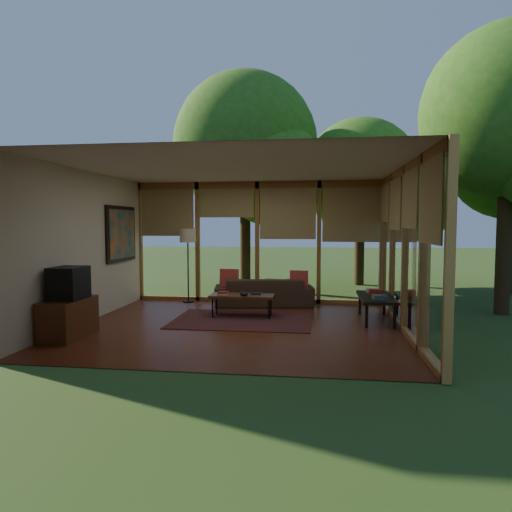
# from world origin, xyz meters

# --- Properties ---
(floor) EXTENTS (5.50, 5.50, 0.00)m
(floor) POSITION_xyz_m (0.00, 0.00, 0.00)
(floor) COLOR brown
(floor) RESTS_ON ground
(ceiling) EXTENTS (5.50, 5.50, 0.00)m
(ceiling) POSITION_xyz_m (0.00, 0.00, 2.70)
(ceiling) COLOR silver
(ceiling) RESTS_ON ground
(wall_left) EXTENTS (0.04, 5.00, 2.70)m
(wall_left) POSITION_xyz_m (-2.75, 0.00, 1.35)
(wall_left) COLOR beige
(wall_left) RESTS_ON ground
(wall_front) EXTENTS (5.50, 0.04, 2.70)m
(wall_front) POSITION_xyz_m (0.00, -2.50, 1.35)
(wall_front) COLOR beige
(wall_front) RESTS_ON ground
(window_wall_back) EXTENTS (5.50, 0.12, 2.70)m
(window_wall_back) POSITION_xyz_m (0.00, 2.50, 1.35)
(window_wall_back) COLOR #A06B31
(window_wall_back) RESTS_ON ground
(window_wall_right) EXTENTS (0.12, 5.00, 2.70)m
(window_wall_right) POSITION_xyz_m (2.75, 0.00, 1.35)
(window_wall_right) COLOR #A06B31
(window_wall_right) RESTS_ON ground
(tree_nw) EXTENTS (3.82, 3.82, 5.78)m
(tree_nw) POSITION_xyz_m (-0.58, 4.55, 3.86)
(tree_nw) COLOR #362713
(tree_nw) RESTS_ON ground
(tree_ne) EXTENTS (3.35, 3.35, 4.79)m
(tree_ne) POSITION_xyz_m (2.56, 5.91, 3.11)
(tree_ne) COLOR #362713
(tree_ne) RESTS_ON ground
(tree_se) EXTENTS (3.29, 3.29, 5.55)m
(tree_se) POSITION_xyz_m (4.94, 1.78, 3.89)
(tree_se) COLOR #362713
(tree_se) RESTS_ON ground
(tree_far) EXTENTS (2.98, 2.98, 4.86)m
(tree_far) POSITION_xyz_m (6.09, 4.51, 3.35)
(tree_far) COLOR #362713
(tree_far) RESTS_ON ground
(rug) EXTENTS (2.50, 1.77, 0.01)m
(rug) POSITION_xyz_m (-0.01, 0.47, 0.01)
(rug) COLOR maroon
(rug) RESTS_ON floor
(sofa) EXTENTS (2.19, 1.13, 0.61)m
(sofa) POSITION_xyz_m (0.21, 2.00, 0.30)
(sofa) COLOR #3D2D1E
(sofa) RESTS_ON floor
(pillow_left) EXTENTS (0.40, 0.21, 0.41)m
(pillow_left) POSITION_xyz_m (-0.54, 1.95, 0.58)
(pillow_left) COLOR maroon
(pillow_left) RESTS_ON sofa
(pillow_right) EXTENTS (0.38, 0.20, 0.40)m
(pillow_right) POSITION_xyz_m (0.96, 1.95, 0.57)
(pillow_right) COLOR maroon
(pillow_right) RESTS_ON sofa
(ct_book_lower) EXTENTS (0.20, 0.15, 0.03)m
(ct_book_lower) POSITION_xyz_m (-0.41, 0.71, 0.44)
(ct_book_lower) COLOR #B2A8A1
(ct_book_lower) RESTS_ON coffee_table
(ct_book_upper) EXTENTS (0.21, 0.17, 0.03)m
(ct_book_upper) POSITION_xyz_m (-0.41, 0.71, 0.47)
(ct_book_upper) COLOR maroon
(ct_book_upper) RESTS_ON coffee_table
(ct_book_side) EXTENTS (0.21, 0.17, 0.03)m
(ct_book_side) POSITION_xyz_m (0.19, 0.84, 0.44)
(ct_book_side) COLOR black
(ct_book_side) RESTS_ON coffee_table
(ct_bowl) EXTENTS (0.16, 0.16, 0.07)m
(ct_bowl) POSITION_xyz_m (-0.01, 0.66, 0.46)
(ct_bowl) COLOR black
(ct_bowl) RESTS_ON coffee_table
(media_cabinet) EXTENTS (0.50, 1.00, 0.60)m
(media_cabinet) POSITION_xyz_m (-2.47, -1.14, 0.30)
(media_cabinet) COLOR #572F17
(media_cabinet) RESTS_ON floor
(television) EXTENTS (0.45, 0.55, 0.50)m
(television) POSITION_xyz_m (-2.45, -1.14, 0.85)
(television) COLOR black
(television) RESTS_ON media_cabinet
(console_book_a) EXTENTS (0.25, 0.20, 0.08)m
(console_book_a) POSITION_xyz_m (2.40, 0.34, 0.50)
(console_book_a) COLOR #38635C
(console_book_a) RESTS_ON side_console
(console_book_b) EXTENTS (0.25, 0.19, 0.11)m
(console_book_b) POSITION_xyz_m (2.40, 0.79, 0.51)
(console_book_b) COLOR maroon
(console_book_b) RESTS_ON side_console
(console_book_c) EXTENTS (0.26, 0.20, 0.07)m
(console_book_c) POSITION_xyz_m (2.40, 1.19, 0.49)
(console_book_c) COLOR #B2A8A1
(console_book_c) RESTS_ON side_console
(floor_lamp) EXTENTS (0.36, 0.36, 1.65)m
(floor_lamp) POSITION_xyz_m (-1.54, 2.26, 1.41)
(floor_lamp) COLOR black
(floor_lamp) RESTS_ON floor
(coffee_table) EXTENTS (1.20, 0.50, 0.43)m
(coffee_table) POSITION_xyz_m (-0.06, 0.76, 0.39)
(coffee_table) COLOR #572F17
(coffee_table) RESTS_ON floor
(side_console) EXTENTS (0.60, 1.40, 0.46)m
(side_console) POSITION_xyz_m (2.40, 0.74, 0.41)
(side_console) COLOR black
(side_console) RESTS_ON floor
(wall_painting) EXTENTS (0.06, 1.35, 1.15)m
(wall_painting) POSITION_xyz_m (-2.71, 1.40, 1.55)
(wall_painting) COLOR black
(wall_painting) RESTS_ON wall_left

